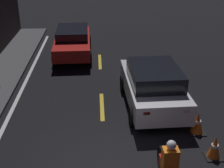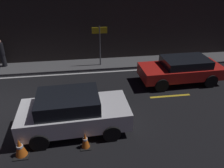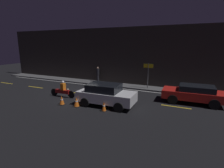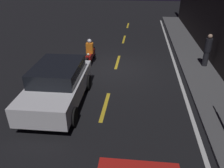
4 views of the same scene
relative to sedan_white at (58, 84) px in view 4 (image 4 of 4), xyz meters
The scene contains 13 objects.
ground_plane 3.96m from the sedan_white, 152.74° to the left, with size 56.00×56.00×0.00m, color black.
raised_curb 6.96m from the sedan_white, 119.88° to the left, with size 28.00×1.65×0.11m.
lane_dash_a 13.59m from the sedan_white, behind, with size 2.00×0.14×0.01m.
lane_dash_b 9.16m from the sedan_white, 168.77° to the left, with size 2.00×0.14×0.01m.
lane_dash_c 4.86m from the sedan_white, 158.23° to the left, with size 2.00×0.14×0.01m.
lane_dash_d 1.95m from the sedan_white, 88.29° to the left, with size 2.00×0.14×0.01m.
lane_solid_kerb 6.06m from the sedan_white, 125.00° to the left, with size 25.20×0.14×0.01m.
sedan_white is the anchor object (origin of this frame).
motorcycle 4.19m from the sedan_white, behind, with size 2.36×0.37×1.38m.
traffic_cone_near 3.23m from the sedan_white, 157.90° to the right, with size 0.46×0.46×0.65m.
traffic_cone_mid 2.12m from the sedan_white, 147.78° to the right, with size 0.50×0.50×0.68m.
traffic_cone_far 1.21m from the sedan_white, 69.88° to the right, with size 0.37×0.37×0.63m.
pedestrian 7.69m from the sedan_white, 123.87° to the left, with size 0.34×0.34×1.67m.
Camera 4 is at (10.33, 1.15, 4.63)m, focal length 35.00 mm.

